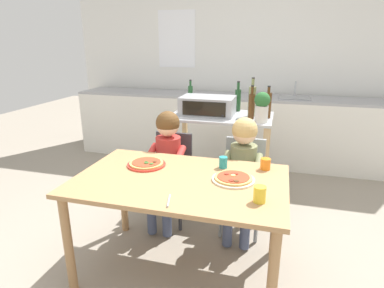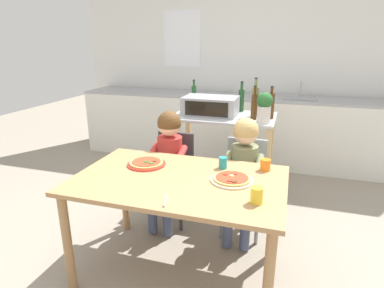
% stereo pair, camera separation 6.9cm
% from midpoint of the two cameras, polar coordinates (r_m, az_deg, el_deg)
% --- Properties ---
extents(ground_plane, '(11.27, 11.27, 0.00)m').
position_cam_midpoint_polar(ground_plane, '(3.47, 4.70, -10.08)').
color(ground_plane, gray).
extents(back_wall_tiled, '(4.98, 0.13, 2.70)m').
position_cam_midpoint_polar(back_wall_tiled, '(4.81, 9.85, 14.34)').
color(back_wall_tiled, white).
rests_on(back_wall_tiled, ground).
extents(kitchen_counter, '(4.48, 0.60, 1.12)m').
position_cam_midpoint_polar(kitchen_counter, '(4.54, 8.61, 2.79)').
color(kitchen_counter, silver).
rests_on(kitchen_counter, ground).
extents(kitchen_island_cart, '(1.02, 0.63, 0.91)m').
position_cam_midpoint_polar(kitchen_island_cart, '(3.34, 6.14, 0.06)').
color(kitchen_island_cart, '#B7BABF').
rests_on(kitchen_island_cart, ground).
extents(toaster_oven, '(0.53, 0.36, 0.18)m').
position_cam_midpoint_polar(toaster_oven, '(3.26, 3.93, 6.81)').
color(toaster_oven, '#999BA0').
rests_on(toaster_oven, kitchen_island_cart).
extents(bottle_clear_vinegar, '(0.06, 0.06, 0.32)m').
position_cam_midpoint_polar(bottle_clear_vinegar, '(3.11, 11.63, 6.66)').
color(bottle_clear_vinegar, '#4C2D14').
rests_on(bottle_clear_vinegar, kitchen_island_cart).
extents(bottle_slim_sauce, '(0.07, 0.07, 0.31)m').
position_cam_midpoint_polar(bottle_slim_sauce, '(3.18, 14.46, 6.70)').
color(bottle_slim_sauce, '#4C2D14').
rests_on(bottle_slim_sauce, kitchen_island_cart).
extents(bottle_dark_olive_oil, '(0.07, 0.07, 0.38)m').
position_cam_midpoint_polar(bottle_dark_olive_oil, '(3.23, 11.74, 7.49)').
color(bottle_dark_olive_oil, olive).
rests_on(bottle_dark_olive_oil, kitchen_island_cart).
extents(bottle_brown_beer, '(0.06, 0.06, 0.32)m').
position_cam_midpoint_polar(bottle_brown_beer, '(3.46, 9.32, 7.81)').
color(bottle_brown_beer, '#1E4723').
rests_on(bottle_brown_beer, kitchen_island_cart).
extents(bottle_tall_green_wine, '(0.05, 0.05, 0.32)m').
position_cam_midpoint_polar(bottle_tall_green_wine, '(3.55, 0.90, 8.44)').
color(bottle_tall_green_wine, '#1E4723').
rests_on(bottle_tall_green_wine, kitchen_island_cart).
extents(potted_herb_plant, '(0.14, 0.14, 0.28)m').
position_cam_midpoint_polar(potted_herb_plant, '(2.98, 13.40, 6.51)').
color(potted_herb_plant, beige).
rests_on(potted_herb_plant, kitchen_island_cart).
extents(dining_table, '(1.41, 0.89, 0.74)m').
position_cam_midpoint_polar(dining_table, '(2.21, -1.43, -8.34)').
color(dining_table, '#AD7F51').
rests_on(dining_table, ground).
extents(dining_chair_left, '(0.36, 0.36, 0.81)m').
position_cam_midpoint_polar(dining_chair_left, '(2.98, -2.77, -4.72)').
color(dining_chair_left, '#333338').
rests_on(dining_chair_left, ground).
extents(dining_chair_right, '(0.36, 0.36, 0.81)m').
position_cam_midpoint_polar(dining_chair_right, '(2.84, 9.97, -6.18)').
color(dining_chair_right, gray).
rests_on(dining_chair_right, ground).
extents(child_in_red_shirt, '(0.32, 0.42, 1.03)m').
position_cam_midpoint_polar(child_in_red_shirt, '(2.80, -3.65, -1.73)').
color(child_in_red_shirt, '#424C6B').
rests_on(child_in_red_shirt, ground).
extents(child_in_olive_shirt, '(0.32, 0.42, 1.02)m').
position_cam_midpoint_polar(child_in_olive_shirt, '(2.65, 9.86, -3.29)').
color(child_in_olive_shirt, '#424C6B').
rests_on(child_in_olive_shirt, ground).
extents(pizza_plate_red_rimmed, '(0.28, 0.28, 0.03)m').
position_cam_midpoint_polar(pizza_plate_red_rimmed, '(2.41, -7.29, -3.40)').
color(pizza_plate_red_rimmed, red).
rests_on(pizza_plate_red_rimmed, dining_table).
extents(pizza_plate_cream, '(0.29, 0.29, 0.03)m').
position_cam_midpoint_polar(pizza_plate_cream, '(2.14, 8.04, -6.18)').
color(pizza_plate_cream, beige).
rests_on(pizza_plate_cream, dining_table).
extents(drinking_cup_teal, '(0.06, 0.06, 0.08)m').
position_cam_midpoint_polar(drinking_cup_teal, '(2.33, 6.36, -3.33)').
color(drinking_cup_teal, teal).
rests_on(drinking_cup_teal, dining_table).
extents(drinking_cup_orange, '(0.07, 0.07, 0.08)m').
position_cam_midpoint_polar(drinking_cup_orange, '(2.35, 13.74, -3.62)').
color(drinking_cup_orange, orange).
rests_on(drinking_cup_orange, dining_table).
extents(drinking_cup_yellow, '(0.07, 0.07, 0.10)m').
position_cam_midpoint_polar(drinking_cup_yellow, '(1.88, 12.49, -8.89)').
color(drinking_cup_yellow, yellow).
rests_on(drinking_cup_yellow, dining_table).
extents(serving_spoon, '(0.04, 0.14, 0.01)m').
position_cam_midpoint_polar(serving_spoon, '(1.87, -3.68, -9.99)').
color(serving_spoon, '#B7BABF').
rests_on(serving_spoon, dining_table).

